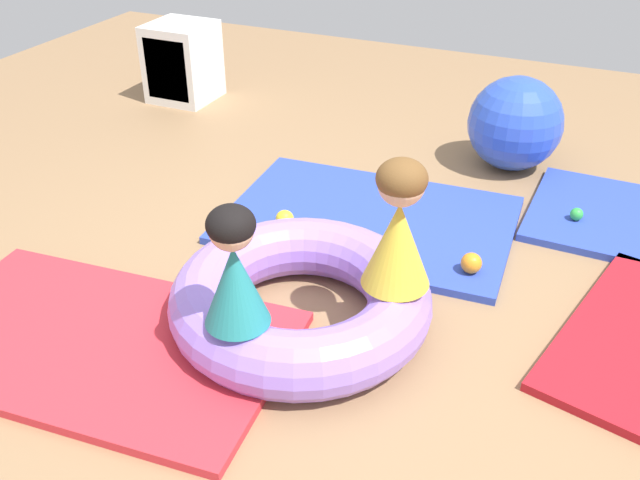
{
  "coord_description": "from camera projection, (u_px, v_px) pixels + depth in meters",
  "views": [
    {
      "loc": [
        1.02,
        -2.27,
        1.9
      ],
      "look_at": [
        -0.02,
        0.08,
        0.31
      ],
      "focal_mm": 39.73,
      "sensor_mm": 36.0,
      "label": 1
    }
  ],
  "objects": [
    {
      "name": "storage_cube",
      "position": [
        181.0,
        63.0,
        5.19
      ],
      "size": [
        0.44,
        0.44,
        0.56
      ],
      "color": "white",
      "rests_on": "ground"
    },
    {
      "name": "play_ball_yellow",
      "position": [
        285.0,
        219.0,
        3.62
      ],
      "size": [
        0.1,
        0.1,
        0.1
      ],
      "primitive_type": "sphere",
      "color": "yellow",
      "rests_on": "gym_mat_near_right"
    },
    {
      "name": "play_ball_green",
      "position": [
        577.0,
        214.0,
        3.69
      ],
      "size": [
        0.07,
        0.07,
        0.07
      ],
      "primitive_type": "sphere",
      "color": "green",
      "rests_on": "gym_mat_far_left"
    },
    {
      "name": "child_in_teal",
      "position": [
        234.0,
        268.0,
        2.49
      ],
      "size": [
        0.32,
        0.32,
        0.48
      ],
      "rotation": [
        0.0,
        0.0,
        3.54
      ],
      "color": "teal",
      "rests_on": "inflatable_cushion"
    },
    {
      "name": "ground_plane",
      "position": [
        316.0,
        310.0,
        3.12
      ],
      "size": [
        8.0,
        8.0,
        0.0
      ],
      "primitive_type": "plane",
      "color": "#93704C"
    },
    {
      "name": "gym_mat_near_right",
      "position": [
        369.0,
        220.0,
        3.75
      ],
      "size": [
        1.54,
        1.1,
        0.04
      ],
      "primitive_type": "cube",
      "rotation": [
        0.0,
        0.0,
        0.06
      ],
      "color": "#2D47B7",
      "rests_on": "ground"
    },
    {
      "name": "child_in_yellow",
      "position": [
        399.0,
        226.0,
        2.69
      ],
      "size": [
        0.35,
        0.35,
        0.54
      ],
      "rotation": [
        0.0,
        0.0,
        5.02
      ],
      "color": "yellow",
      "rests_on": "inflatable_cushion"
    },
    {
      "name": "inflatable_cushion",
      "position": [
        301.0,
        299.0,
        2.96
      ],
      "size": [
        1.1,
        1.1,
        0.27
      ],
      "primitive_type": "torus",
      "color": "#9975EA",
      "rests_on": "ground"
    },
    {
      "name": "gym_mat_front",
      "position": [
        98.0,
        342.0,
        2.9
      ],
      "size": [
        1.62,
        1.04,
        0.04
      ],
      "primitive_type": "cube",
      "rotation": [
        0.0,
        0.0,
        0.08
      ],
      "color": "red",
      "rests_on": "ground"
    },
    {
      "name": "exercise_ball_large",
      "position": [
        515.0,
        124.0,
        4.2
      ],
      "size": [
        0.56,
        0.56,
        0.56
      ],
      "primitive_type": "sphere",
      "color": "blue",
      "rests_on": "ground"
    },
    {
      "name": "play_ball_orange",
      "position": [
        471.0,
        263.0,
        3.27
      ],
      "size": [
        0.1,
        0.1,
        0.1
      ],
      "primitive_type": "sphere",
      "color": "orange",
      "rests_on": "gym_mat_near_right"
    }
  ]
}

